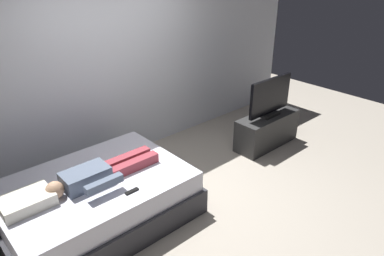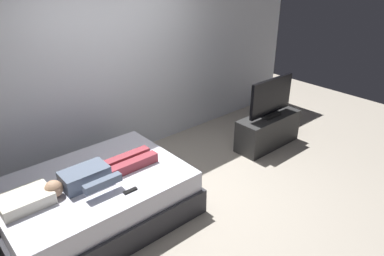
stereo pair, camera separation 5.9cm
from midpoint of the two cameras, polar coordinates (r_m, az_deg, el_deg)
ground_plane at (r=4.45m, az=-0.95°, el=-11.57°), size 10.00×10.00×0.00m
back_wall at (r=5.21m, az=-9.30°, el=11.01°), size 6.40×0.10×2.80m
bed at (r=4.18m, az=-15.37°, el=-11.02°), size 2.02×1.45×0.54m
pillow at (r=3.81m, az=-25.26°, el=-10.53°), size 0.48×0.34×0.12m
person at (r=3.94m, az=-15.17°, el=-7.12°), size 1.26×0.46×0.18m
remote at (r=3.74m, az=-10.02°, el=-9.88°), size 0.15×0.04×0.02m
tv_stand at (r=5.67m, az=11.52°, el=-0.33°), size 1.10×0.40×0.50m
tv at (r=5.46m, az=12.01°, el=4.71°), size 0.88×0.20×0.59m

